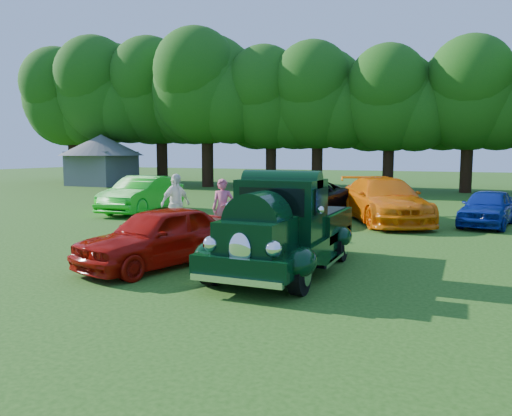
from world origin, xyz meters
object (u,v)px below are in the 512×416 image
at_px(hero_pickup, 285,231).
at_px(back_car_black, 299,200).
at_px(spectator_grey, 256,212).
at_px(spectator_white, 176,204).
at_px(red_convertible, 159,236).
at_px(spectator_pink, 223,208).
at_px(back_car_blue, 488,208).
at_px(back_car_lime, 142,194).
at_px(gazebo, 102,154).
at_px(back_car_orange, 384,200).

distance_m(hero_pickup, back_car_black, 8.06).
relative_size(back_car_black, spectator_grey, 3.59).
height_order(spectator_grey, spectator_white, spectator_white).
height_order(hero_pickup, red_convertible, hero_pickup).
height_order(spectator_pink, spectator_grey, spectator_pink).
height_order(back_car_black, back_car_blue, back_car_black).
xyz_separation_m(back_car_lime, spectator_white, (4.36, -4.29, 0.18)).
xyz_separation_m(red_convertible, spectator_grey, (0.47, 4.49, 0.08)).
xyz_separation_m(spectator_pink, spectator_grey, (0.82, 0.59, -0.14)).
xyz_separation_m(back_car_black, spectator_pink, (-0.89, -4.58, 0.14)).
relative_size(hero_pickup, red_convertible, 1.29).
bearing_deg(gazebo, back_car_orange, -27.98).
height_order(back_car_lime, back_car_blue, back_car_lime).
height_order(spectator_grey, gazebo, gazebo).
relative_size(red_convertible, spectator_white, 2.09).
bearing_deg(hero_pickup, back_car_lime, 140.76).
xyz_separation_m(back_car_black, gazebo, (-20.28, 13.11, 1.65)).
bearing_deg(red_convertible, gazebo, 148.60).
bearing_deg(back_car_orange, spectator_pink, -153.28).
bearing_deg(back_car_orange, red_convertible, -137.98).
bearing_deg(back_car_blue, spectator_grey, -130.49).
distance_m(back_car_lime, spectator_grey, 7.76).
bearing_deg(red_convertible, spectator_pink, 111.30).
relative_size(red_convertible, spectator_pink, 2.24).
bearing_deg(hero_pickup, spectator_pink, 134.49).
bearing_deg(red_convertible, spectator_white, 133.31).
bearing_deg(spectator_white, back_car_orange, -29.02).
xyz_separation_m(red_convertible, back_car_lime, (-6.35, 8.18, 0.10)).
bearing_deg(hero_pickup, back_car_orange, 84.49).
relative_size(hero_pickup, back_car_black, 0.95).
distance_m(back_car_black, gazebo, 24.21).
height_order(back_car_lime, spectator_pink, spectator_pink).
relative_size(hero_pickup, back_car_orange, 0.92).
bearing_deg(spectator_pink, gazebo, 115.79).
relative_size(back_car_black, back_car_blue, 1.43).
relative_size(spectator_pink, spectator_white, 0.94).
bearing_deg(spectator_grey, gazebo, 169.51).
distance_m(back_car_orange, gazebo, 26.45).
distance_m(back_car_lime, gazebo, 19.02).
xyz_separation_m(spectator_pink, gazebo, (-19.39, 17.69, 1.51)).
relative_size(back_car_orange, spectator_pink, 3.15).
distance_m(back_car_blue, spectator_pink, 9.39).
xyz_separation_m(hero_pickup, red_convertible, (-2.76, -0.73, -0.19)).
height_order(back_car_black, spectator_grey, spectator_grey).
xyz_separation_m(red_convertible, spectator_pink, (-0.35, 3.90, 0.21)).
distance_m(back_car_lime, back_car_orange, 9.99).
bearing_deg(spectator_pink, back_car_blue, 16.04).
distance_m(hero_pickup, back_car_lime, 11.77).
bearing_deg(gazebo, back_car_blue, -23.99).
height_order(hero_pickup, spectator_grey, hero_pickup).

